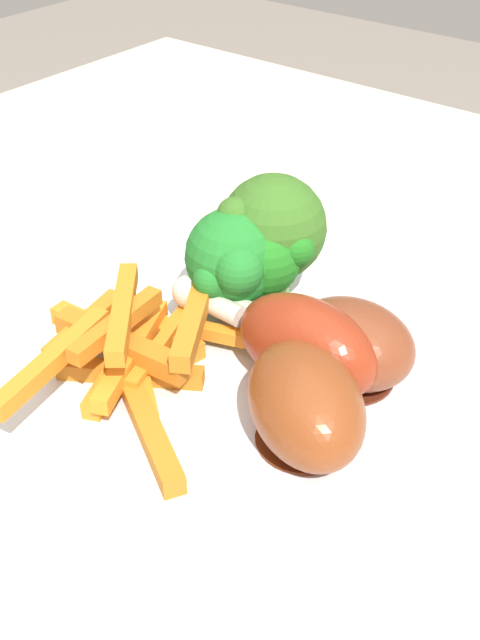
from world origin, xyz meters
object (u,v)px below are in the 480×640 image
broccoli_floret_front (235,260)px  broccoli_floret_middle (268,228)px  carrot_fries_pile (132,349)px  dinner_plate (240,358)px  chicken_drumstick_near (343,341)px  chicken_drumstick_far (299,343)px  broccoli_floret_back (264,257)px  dining_table (278,505)px  chicken_drumstick_extra (303,399)px

broccoli_floret_front → broccoli_floret_middle: size_ratio=0.85×
carrot_fries_pile → dinner_plate: bearing=55.5°
chicken_drumstick_near → chicken_drumstick_far: bearing=-127.9°
broccoli_floret_back → chicken_drumstick_far: size_ratio=0.46×
dining_table → chicken_drumstick_far: 0.15m
chicken_drumstick_extra → chicken_drumstick_near: bearing=101.1°
broccoli_floret_front → carrot_fries_pile: size_ratio=0.41×
dinner_plate → broccoli_floret_middle: size_ratio=3.71×
dinner_plate → broccoli_floret_middle: broccoli_floret_middle is taller
chicken_drumstick_far → dining_table: bearing=145.5°
dining_table → carrot_fries_pile: bearing=-134.3°
dinner_plate → broccoli_floret_middle: (-0.02, 0.05, 0.05)m
carrot_fries_pile → chicken_drumstick_extra: bearing=8.4°
dining_table → chicken_drumstick_extra: bearing=-46.9°
broccoli_floret_back → chicken_drumstick_near: broccoli_floret_back is taller
broccoli_floret_front → broccoli_floret_back: broccoli_floret_front is taller
broccoli_floret_back → chicken_drumstick_extra: (0.07, -0.07, -0.02)m
dinner_plate → broccoli_floret_back: 0.06m
dinner_plate → carrot_fries_pile: 0.06m
carrot_fries_pile → dining_table: bearing=45.7°
dining_table → chicken_drumstick_extra: size_ratio=8.33×
dinner_plate → chicken_drumstick_near: (0.05, 0.02, 0.03)m
dining_table → dinner_plate: size_ratio=3.26×
dining_table → broccoli_floret_back: size_ratio=15.94×
broccoli_floret_back → chicken_drumstick_far: 0.06m
dining_table → chicken_drumstick_extra: (0.04, -0.04, 0.14)m
dinner_plate → chicken_drumstick_near: size_ratio=2.49×
broccoli_floret_back → chicken_drumstick_near: 0.07m
dinner_plate → chicken_drumstick_near: bearing=17.4°
broccoli_floret_middle → chicken_drumstick_far: bearing=-41.4°
chicken_drumstick_extra → broccoli_floret_middle: bearing=134.7°
broccoli_floret_middle → carrot_fries_pile: 0.11m
dining_table → chicken_drumstick_near: chicken_drumstick_near is taller
broccoli_floret_front → chicken_drumstick_far: broccoli_floret_front is taller
broccoli_floret_front → broccoli_floret_back: bearing=44.4°
broccoli_floret_front → carrot_fries_pile: 0.08m
carrot_fries_pile → broccoli_floret_front: bearing=80.3°
broccoli_floret_front → chicken_drumstick_extra: size_ratio=0.58×
chicken_drumstick_near → chicken_drumstick_extra: 0.05m
dinner_plate → chicken_drumstick_near: chicken_drumstick_near is taller
dinner_plate → dining_table: bearing=22.3°
broccoli_floret_middle → broccoli_floret_front: bearing=-94.4°
chicken_drumstick_near → broccoli_floret_front: bearing=176.1°
dinner_plate → chicken_drumstick_near: 0.06m
carrot_fries_pile → broccoli_floret_middle: bearing=81.8°
broccoli_floret_front → broccoli_floret_middle: 0.03m
broccoli_floret_back → chicken_drumstick_far: (0.05, -0.04, -0.02)m
dining_table → dinner_plate: bearing=-157.7°
broccoli_floret_back → chicken_drumstick_far: broccoli_floret_back is taller
dinner_plate → broccoli_floret_front: (-0.02, 0.02, 0.05)m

